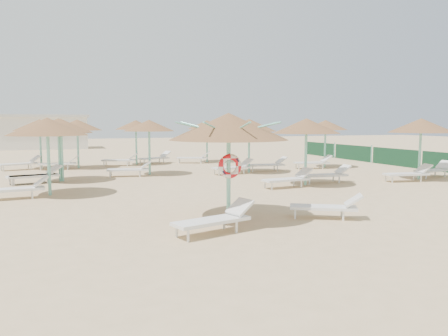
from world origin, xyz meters
name	(u,v)px	position (x,y,z in m)	size (l,w,h in m)	color
ground	(238,219)	(0.00, 0.00, 0.00)	(120.00, 120.00, 0.00)	tan
main_palapa	(229,127)	(-0.20, 0.15, 2.41)	(3.10, 3.10, 2.78)	#77CFB9
lounger_main_a	(216,219)	(-1.01, -1.18, 0.34)	(2.05, 1.11, 0.72)	white
lounger_main_b	(328,206)	(2.28, -0.73, 0.32)	(1.89, 1.40, 0.68)	white
palapa_field	(174,127)	(0.85, 10.35, 2.31)	(20.35, 14.01, 2.71)	#77CFB9
service_hut	(43,132)	(-6.00, 35.00, 1.64)	(8.40, 4.40, 3.25)	silver
windbreak_fence	(396,157)	(14.00, 9.96, 0.50)	(0.08, 19.84, 1.10)	#184824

